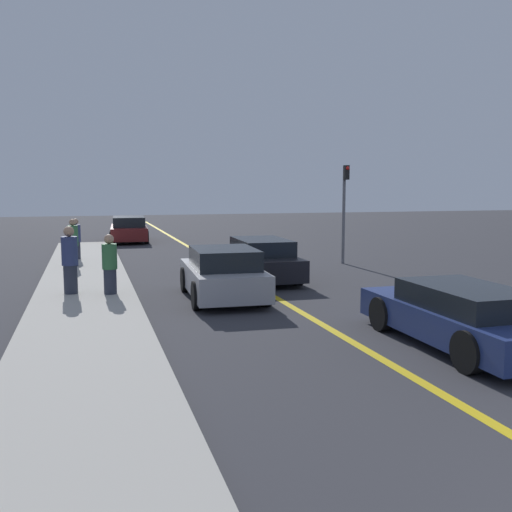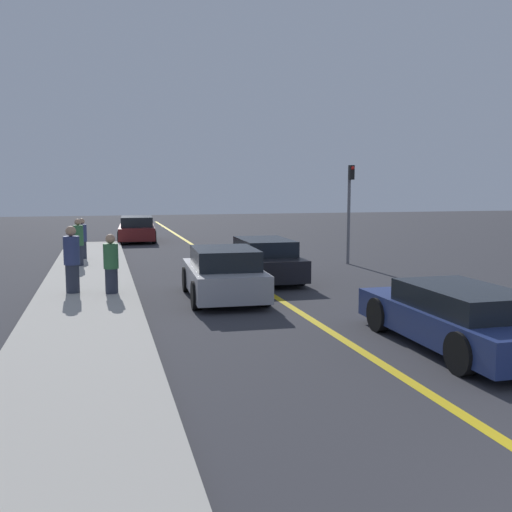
{
  "view_description": "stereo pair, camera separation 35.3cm",
  "coord_description": "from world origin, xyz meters",
  "px_view_note": "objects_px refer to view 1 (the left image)",
  "views": [
    {
      "loc": [
        -4.87,
        -2.38,
        3.0
      ],
      "look_at": [
        -0.71,
        11.66,
        1.23
      ],
      "focal_mm": 40.0,
      "sensor_mm": 36.0,
      "label": 1
    },
    {
      "loc": [
        -4.53,
        -2.47,
        3.0
      ],
      "look_at": [
        -0.71,
        11.66,
        1.23
      ],
      "focal_mm": 40.0,
      "sensor_mm": 36.0,
      "label": 2
    }
  ],
  "objects_px": {
    "car_ahead_center": "(223,274)",
    "pedestrian_by_sign": "(76,239)",
    "pedestrian_mid_group": "(70,260)",
    "car_far_distant": "(260,259)",
    "car_parked_left_lot": "(129,229)",
    "car_near_right_lane": "(460,316)",
    "pedestrian_near_curb": "(110,265)",
    "traffic_light": "(344,203)",
    "pedestrian_far_standing": "(73,243)"
  },
  "relations": [
    {
      "from": "pedestrian_near_curb",
      "to": "traffic_light",
      "type": "relative_size",
      "value": 0.42
    },
    {
      "from": "car_far_distant",
      "to": "pedestrian_near_curb",
      "type": "height_order",
      "value": "pedestrian_near_curb"
    },
    {
      "from": "pedestrian_far_standing",
      "to": "pedestrian_by_sign",
      "type": "relative_size",
      "value": 1.06
    },
    {
      "from": "car_ahead_center",
      "to": "car_far_distant",
      "type": "distance_m",
      "value": 3.5
    },
    {
      "from": "pedestrian_mid_group",
      "to": "car_far_distant",
      "type": "bearing_deg",
      "value": 16.23
    },
    {
      "from": "car_parked_left_lot",
      "to": "pedestrian_near_curb",
      "type": "height_order",
      "value": "pedestrian_near_curb"
    },
    {
      "from": "pedestrian_by_sign",
      "to": "pedestrian_far_standing",
      "type": "bearing_deg",
      "value": -91.64
    },
    {
      "from": "car_far_distant",
      "to": "pedestrian_mid_group",
      "type": "relative_size",
      "value": 2.6
    },
    {
      "from": "pedestrian_near_curb",
      "to": "traffic_light",
      "type": "bearing_deg",
      "value": 27.56
    },
    {
      "from": "pedestrian_near_curb",
      "to": "pedestrian_by_sign",
      "type": "relative_size",
      "value": 1.0
    },
    {
      "from": "pedestrian_by_sign",
      "to": "traffic_light",
      "type": "distance_m",
      "value": 10.72
    },
    {
      "from": "car_near_right_lane",
      "to": "pedestrian_near_curb",
      "type": "distance_m",
      "value": 9.04
    },
    {
      "from": "car_ahead_center",
      "to": "car_parked_left_lot",
      "type": "relative_size",
      "value": 0.85
    },
    {
      "from": "car_near_right_lane",
      "to": "pedestrian_mid_group",
      "type": "xyz_separation_m",
      "value": [
        -7.15,
        6.99,
        0.45
      ]
    },
    {
      "from": "car_far_distant",
      "to": "car_parked_left_lot",
      "type": "xyz_separation_m",
      "value": [
        -3.2,
        14.42,
        0.02
      ]
    },
    {
      "from": "pedestrian_mid_group",
      "to": "traffic_light",
      "type": "xyz_separation_m",
      "value": [
        10.11,
        4.39,
        1.32
      ]
    },
    {
      "from": "car_far_distant",
      "to": "pedestrian_far_standing",
      "type": "xyz_separation_m",
      "value": [
        -5.9,
        3.87,
        0.35
      ]
    },
    {
      "from": "car_near_right_lane",
      "to": "pedestrian_mid_group",
      "type": "relative_size",
      "value": 2.57
    },
    {
      "from": "car_ahead_center",
      "to": "pedestrian_far_standing",
      "type": "bearing_deg",
      "value": 123.25
    },
    {
      "from": "car_near_right_lane",
      "to": "pedestrian_by_sign",
      "type": "bearing_deg",
      "value": 116.32
    },
    {
      "from": "car_ahead_center",
      "to": "pedestrian_mid_group",
      "type": "relative_size",
      "value": 2.27
    },
    {
      "from": "pedestrian_mid_group",
      "to": "traffic_light",
      "type": "distance_m",
      "value": 11.1
    },
    {
      "from": "car_near_right_lane",
      "to": "pedestrian_by_sign",
      "type": "xyz_separation_m",
      "value": [
        -7.12,
        14.72,
        0.35
      ]
    },
    {
      "from": "car_ahead_center",
      "to": "car_far_distant",
      "type": "xyz_separation_m",
      "value": [
        1.93,
        2.92,
        -0.02
      ]
    },
    {
      "from": "car_near_right_lane",
      "to": "car_far_distant",
      "type": "xyz_separation_m",
      "value": [
        -1.29,
        8.7,
        0.06
      ]
    },
    {
      "from": "car_far_distant",
      "to": "pedestrian_mid_group",
      "type": "height_order",
      "value": "pedestrian_mid_group"
    },
    {
      "from": "car_ahead_center",
      "to": "pedestrian_near_curb",
      "type": "distance_m",
      "value": 3.05
    },
    {
      "from": "pedestrian_near_curb",
      "to": "pedestrian_far_standing",
      "type": "bearing_deg",
      "value": 100.06
    },
    {
      "from": "car_far_distant",
      "to": "pedestrian_by_sign",
      "type": "bearing_deg",
      "value": 135.65
    },
    {
      "from": "pedestrian_by_sign",
      "to": "car_far_distant",
      "type": "bearing_deg",
      "value": -45.9
    },
    {
      "from": "car_near_right_lane",
      "to": "pedestrian_mid_group",
      "type": "height_order",
      "value": "pedestrian_mid_group"
    },
    {
      "from": "car_ahead_center",
      "to": "traffic_light",
      "type": "xyz_separation_m",
      "value": [
        6.18,
        5.6,
        1.69
      ]
    },
    {
      "from": "pedestrian_near_curb",
      "to": "pedestrian_far_standing",
      "type": "distance_m",
      "value": 6.03
    },
    {
      "from": "car_near_right_lane",
      "to": "car_parked_left_lot",
      "type": "relative_size",
      "value": 0.96
    },
    {
      "from": "pedestrian_near_curb",
      "to": "car_near_right_lane",
      "type": "bearing_deg",
      "value": -47.28
    },
    {
      "from": "car_far_distant",
      "to": "pedestrian_mid_group",
      "type": "distance_m",
      "value": 6.12
    },
    {
      "from": "car_near_right_lane",
      "to": "traffic_light",
      "type": "relative_size",
      "value": 1.22
    },
    {
      "from": "pedestrian_mid_group",
      "to": "pedestrian_far_standing",
      "type": "relative_size",
      "value": 1.06
    },
    {
      "from": "car_near_right_lane",
      "to": "pedestrian_by_sign",
      "type": "height_order",
      "value": "pedestrian_by_sign"
    },
    {
      "from": "pedestrian_mid_group",
      "to": "pedestrian_by_sign",
      "type": "bearing_deg",
      "value": 89.79
    },
    {
      "from": "car_ahead_center",
      "to": "pedestrian_by_sign",
      "type": "distance_m",
      "value": 9.76
    },
    {
      "from": "car_ahead_center",
      "to": "pedestrian_by_sign",
      "type": "height_order",
      "value": "pedestrian_by_sign"
    },
    {
      "from": "car_parked_left_lot",
      "to": "pedestrian_by_sign",
      "type": "distance_m",
      "value": 8.81
    },
    {
      "from": "pedestrian_by_sign",
      "to": "car_ahead_center",
      "type": "bearing_deg",
      "value": -66.39
    },
    {
      "from": "pedestrian_near_curb",
      "to": "pedestrian_mid_group",
      "type": "xyz_separation_m",
      "value": [
        -1.02,
        0.36,
        0.11
      ]
    },
    {
      "from": "car_parked_left_lot",
      "to": "pedestrian_far_standing",
      "type": "xyz_separation_m",
      "value": [
        -2.7,
        -10.55,
        0.32
      ]
    },
    {
      "from": "pedestrian_by_sign",
      "to": "pedestrian_near_curb",
      "type": "bearing_deg",
      "value": -83.0
    },
    {
      "from": "car_near_right_lane",
      "to": "car_far_distant",
      "type": "distance_m",
      "value": 8.8
    },
    {
      "from": "car_ahead_center",
      "to": "car_near_right_lane",
      "type": "bearing_deg",
      "value": -57.99
    },
    {
      "from": "car_parked_left_lot",
      "to": "pedestrian_by_sign",
      "type": "bearing_deg",
      "value": -104.18
    }
  ]
}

